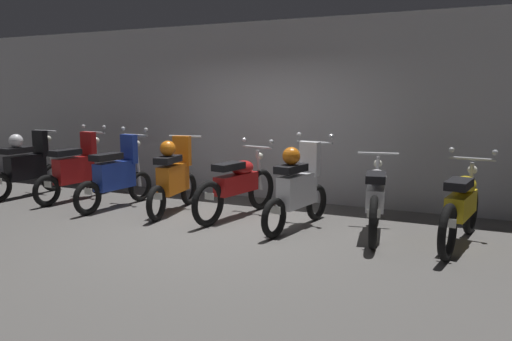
# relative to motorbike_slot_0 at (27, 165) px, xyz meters

# --- Properties ---
(ground_plane) EXTENTS (80.00, 80.00, 0.00)m
(ground_plane) POSITION_rel_motorbike_slot_0_xyz_m (4.16, -0.64, -0.57)
(ground_plane) COLOR #565451
(back_wall) EXTENTS (16.33, 0.30, 3.07)m
(back_wall) POSITION_rel_motorbike_slot_0_xyz_m (4.16, 1.76, 0.97)
(back_wall) COLOR #ADADB2
(back_wall) RESTS_ON ground
(motorbike_slot_0) EXTENTS (0.56, 1.68, 1.18)m
(motorbike_slot_0) POSITION_rel_motorbike_slot_0_xyz_m (0.00, 0.00, 0.00)
(motorbike_slot_0) COLOR black
(motorbike_slot_0) RESTS_ON ground
(motorbike_slot_1) EXTENTS (0.59, 1.68, 1.29)m
(motorbike_slot_1) POSITION_rel_motorbike_slot_0_xyz_m (1.04, 0.13, -0.04)
(motorbike_slot_1) COLOR black
(motorbike_slot_1) RESTS_ON ground
(motorbike_slot_2) EXTENTS (0.59, 1.68, 1.29)m
(motorbike_slot_2) POSITION_rel_motorbike_slot_0_xyz_m (2.08, -0.05, -0.04)
(motorbike_slot_2) COLOR black
(motorbike_slot_2) RESTS_ON ground
(motorbike_slot_3) EXTENTS (0.56, 1.68, 1.18)m
(motorbike_slot_3) POSITION_rel_motorbike_slot_0_xyz_m (3.12, 0.06, 0.00)
(motorbike_slot_3) COLOR black
(motorbike_slot_3) RESTS_ON ground
(motorbike_slot_4) EXTENTS (0.62, 1.93, 1.15)m
(motorbike_slot_4) POSITION_rel_motorbike_slot_0_xyz_m (4.17, 0.19, -0.07)
(motorbike_slot_4) COLOR black
(motorbike_slot_4) RESTS_ON ground
(motorbike_slot_5) EXTENTS (0.58, 1.67, 1.29)m
(motorbike_slot_5) POSITION_rel_motorbike_slot_0_xyz_m (5.21, -0.04, 0.00)
(motorbike_slot_5) COLOR black
(motorbike_slot_5) RESTS_ON ground
(motorbike_slot_6) EXTENTS (0.57, 1.94, 1.03)m
(motorbike_slot_6) POSITION_rel_motorbike_slot_0_xyz_m (6.24, 0.11, -0.08)
(motorbike_slot_6) COLOR black
(motorbike_slot_6) RESTS_ON ground
(motorbike_slot_7) EXTENTS (0.58, 1.94, 1.15)m
(motorbike_slot_7) POSITION_rel_motorbike_slot_0_xyz_m (7.29, 0.02, -0.07)
(motorbike_slot_7) COLOR black
(motorbike_slot_7) RESTS_ON ground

